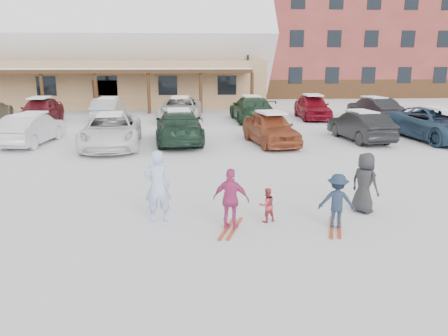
{
  "coord_description": "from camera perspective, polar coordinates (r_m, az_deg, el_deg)",
  "views": [
    {
      "loc": [
        -0.44,
        -10.04,
        3.8
      ],
      "look_at": [
        0.3,
        1.0,
        1.0
      ],
      "focal_mm": 35.0,
      "sensor_mm": 36.0,
      "label": 1
    }
  ],
  "objects": [
    {
      "name": "ground",
      "position": [
        10.75,
        -1.25,
        -6.51
      ],
      "size": [
        160.0,
        160.0,
        0.0
      ],
      "primitive_type": "plane",
      "color": "white",
      "rests_on": "ground"
    },
    {
      "name": "day_lodge",
      "position": [
        38.95,
        -17.05,
        13.82
      ],
      "size": [
        29.12,
        12.5,
        10.38
      ],
      "color": "tan",
      "rests_on": "ground"
    },
    {
      "name": "alpine_hotel",
      "position": [
        50.47,
        13.92,
        19.31
      ],
      "size": [
        31.48,
        14.01,
        21.48
      ],
      "color": "maroon",
      "rests_on": "ground"
    },
    {
      "name": "lamp_post",
      "position": [
        35.04,
        3.14,
        13.38
      ],
      "size": [
        0.5,
        0.25,
        5.82
      ],
      "color": "black",
      "rests_on": "ground"
    },
    {
      "name": "conifer_3",
      "position": [
        54.44,
        3.06,
        15.57
      ],
      "size": [
        3.96,
        3.96,
        9.18
      ],
      "color": "black",
      "rests_on": "ground"
    },
    {
      "name": "adult_skier",
      "position": [
        10.37,
        -8.66,
        -2.39
      ],
      "size": [
        0.67,
        0.46,
        1.74
      ],
      "primitive_type": "imported",
      "rotation": [
        0.0,
        0.0,
        3.22
      ],
      "color": "#ADC1EB",
      "rests_on": "ground"
    },
    {
      "name": "toddler_red",
      "position": [
        10.42,
        5.62,
        -4.82
      ],
      "size": [
        0.49,
        0.44,
        0.83
      ],
      "primitive_type": "imported",
      "rotation": [
        0.0,
        0.0,
        3.51
      ],
      "color": "#B1373F",
      "rests_on": "ground"
    },
    {
      "name": "child_navy",
      "position": [
        10.25,
        14.55,
        -4.22
      ],
      "size": [
        0.93,
        0.71,
        1.28
      ],
      "primitive_type": "imported",
      "rotation": [
        0.0,
        0.0,
        2.83
      ],
      "color": "#1C2B40",
      "rests_on": "ground"
    },
    {
      "name": "skis_child_navy",
      "position": [
        10.46,
        14.34,
        -7.48
      ],
      "size": [
        0.62,
        1.39,
        0.03
      ],
      "primitive_type": "cube",
      "rotation": [
        0.0,
        0.0,
        2.83
      ],
      "color": "#AF3D19",
      "rests_on": "ground"
    },
    {
      "name": "child_magenta",
      "position": [
        9.83,
        0.93,
        -4.12
      ],
      "size": [
        0.9,
        0.59,
        1.42
      ],
      "primitive_type": "imported",
      "rotation": [
        0.0,
        0.0,
        2.82
      ],
      "color": "#B93673",
      "rests_on": "ground"
    },
    {
      "name": "skis_child_magenta",
      "position": [
        10.07,
        0.91,
        -7.89
      ],
      "size": [
        0.63,
        1.39,
        0.03
      ],
      "primitive_type": "cube",
      "rotation": [
        0.0,
        0.0,
        2.82
      ],
      "color": "#AF3D19",
      "rests_on": "ground"
    },
    {
      "name": "bystander_dark",
      "position": [
        11.46,
        17.89,
        -1.85
      ],
      "size": [
        0.82,
        0.9,
        1.54
      ],
      "primitive_type": "imported",
      "rotation": [
        0.0,
        0.0,
        2.16
      ],
      "color": "#27282A",
      "rests_on": "ground"
    },
    {
      "name": "parked_car_1",
      "position": [
        21.47,
        -23.86,
        4.68
      ],
      "size": [
        1.92,
        4.35,
        1.39
      ],
      "primitive_type": "imported",
      "rotation": [
        0.0,
        0.0,
        3.03
      ],
      "color": "silver",
      "rests_on": "ground"
    },
    {
      "name": "parked_car_2",
      "position": [
        19.63,
        -14.5,
        4.75
      ],
      "size": [
        2.86,
        5.44,
        1.46
      ],
      "primitive_type": "imported",
      "rotation": [
        0.0,
        0.0,
        0.09
      ],
      "color": "white",
      "rests_on": "ground"
    },
    {
      "name": "parked_car_3",
      "position": [
        20.19,
        -5.9,
        5.43
      ],
      "size": [
        2.44,
        5.29,
        1.5
      ],
      "primitive_type": "imported",
      "rotation": [
        0.0,
        0.0,
        3.21
      ],
      "color": "#193124",
      "rests_on": "ground"
    },
    {
      "name": "parked_car_4",
      "position": [
        19.79,
        6.11,
        5.18
      ],
      "size": [
        2.42,
        4.48,
        1.45
      ],
      "primitive_type": "imported",
      "rotation": [
        0.0,
        0.0,
        0.17
      ],
      "color": "#994626",
      "rests_on": "ground"
    },
    {
      "name": "parked_car_5",
      "position": [
        21.55,
        17.38,
        5.26
      ],
      "size": [
        2.0,
        4.35,
        1.38
      ],
      "primitive_type": "imported",
      "rotation": [
        0.0,
        0.0,
        3.27
      ],
      "color": "black",
      "rests_on": "ground"
    },
    {
      "name": "parked_car_6",
      "position": [
        22.95,
        26.02,
        5.17
      ],
      "size": [
        3.27,
        5.81,
        1.53
      ],
      "primitive_type": "imported",
      "rotation": [
        0.0,
        0.0,
        0.14
      ],
      "color": "navy",
      "rests_on": "ground"
    },
    {
      "name": "parked_car_8",
      "position": [
        28.1,
        -22.84,
        6.92
      ],
      "size": [
        1.92,
        4.58,
        1.55
      ],
      "primitive_type": "imported",
      "rotation": [
        0.0,
        0.0,
        0.02
      ],
      "color": "maroon",
      "rests_on": "ground"
    },
    {
      "name": "parked_car_9",
      "position": [
        28.2,
        -14.83,
        7.43
      ],
      "size": [
        1.5,
        4.29,
        1.41
      ],
      "primitive_type": "imported",
      "rotation": [
        0.0,
        0.0,
        3.14
      ],
      "color": "#A2A3A6",
      "rests_on": "ground"
    },
    {
      "name": "parked_car_10",
      "position": [
        27.24,
        -5.74,
        7.67
      ],
      "size": [
        2.73,
        5.41,
        1.47
      ],
      "primitive_type": "imported",
      "rotation": [
        0.0,
        0.0,
        -0.06
      ],
      "color": "silver",
      "rests_on": "ground"
    },
    {
      "name": "parked_car_11",
      "position": [
        26.97,
        3.6,
        7.72
      ],
      "size": [
        2.45,
        5.41,
        1.54
      ],
      "primitive_type": "imported",
      "rotation": [
        0.0,
        0.0,
        3.2
      ],
      "color": "#203F28",
      "rests_on": "ground"
    },
    {
      "name": "parked_car_12",
      "position": [
        28.64,
        11.49,
        7.83
      ],
      "size": [
        1.97,
        4.54,
        1.52
      ],
      "primitive_type": "imported",
      "rotation": [
        0.0,
        0.0,
        -0.04
      ],
      "color": "maroon",
      "rests_on": "ground"
    },
    {
      "name": "parked_car_13",
      "position": [
        29.01,
        18.91,
        7.34
      ],
      "size": [
        2.06,
        4.49,
        1.43
      ],
      "primitive_type": "imported",
      "rotation": [
        0.0,
        0.0,
        3.27
      ],
      "color": "black",
      "rests_on": "ground"
    }
  ]
}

